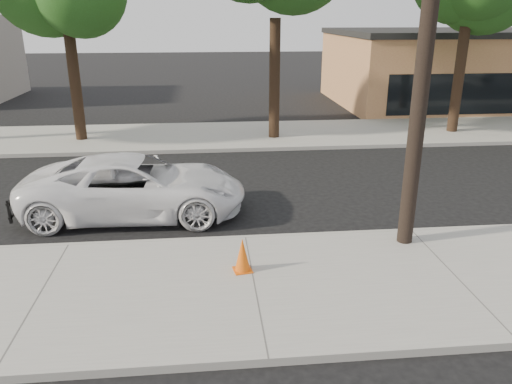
# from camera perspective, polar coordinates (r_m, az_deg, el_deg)

# --- Properties ---
(ground) EXTENTS (120.00, 120.00, 0.00)m
(ground) POSITION_cam_1_polar(r_m,az_deg,el_deg) (13.66, -1.93, -1.99)
(ground) COLOR black
(ground) RESTS_ON ground
(near_sidewalk) EXTENTS (90.00, 4.40, 0.15)m
(near_sidewalk) POSITION_cam_1_polar(r_m,az_deg,el_deg) (9.76, -0.18, -10.90)
(near_sidewalk) COLOR gray
(near_sidewalk) RESTS_ON ground
(far_sidewalk) EXTENTS (90.00, 5.00, 0.15)m
(far_sidewalk) POSITION_cam_1_polar(r_m,az_deg,el_deg) (21.76, -3.46, 6.46)
(far_sidewalk) COLOR gray
(far_sidewalk) RESTS_ON ground
(curb_near) EXTENTS (90.00, 0.12, 0.16)m
(curb_near) POSITION_cam_1_polar(r_m,az_deg,el_deg) (11.70, -1.23, -5.43)
(curb_near) COLOR #9E9B93
(curb_near) RESTS_ON ground
(building_main) EXTENTS (18.00, 10.00, 4.00)m
(building_main) POSITION_cam_1_polar(r_m,az_deg,el_deg) (33.37, 25.21, 12.66)
(building_main) COLOR #A96546
(building_main) RESTS_ON ground
(utility_pole) EXTENTS (1.40, 0.34, 9.00)m
(utility_pole) POSITION_cam_1_polar(r_m,az_deg,el_deg) (10.90, 18.97, 16.87)
(utility_pole) COLOR black
(utility_pole) RESTS_ON near_sidewalk
(police_cruiser) EXTENTS (5.78, 2.80, 1.59)m
(police_cruiser) POSITION_cam_1_polar(r_m,az_deg,el_deg) (13.39, -13.59, 0.62)
(police_cruiser) COLOR white
(police_cruiser) RESTS_ON ground
(traffic_cone) EXTENTS (0.42, 0.42, 0.70)m
(traffic_cone) POSITION_cam_1_polar(r_m,az_deg,el_deg) (10.06, -1.56, -7.23)
(traffic_cone) COLOR #E4590C
(traffic_cone) RESTS_ON near_sidewalk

